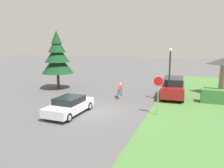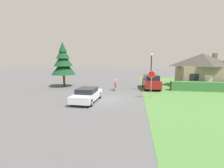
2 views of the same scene
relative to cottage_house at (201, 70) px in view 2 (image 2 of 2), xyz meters
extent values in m
plane|color=#515154|center=(-12.58, -9.64, -2.56)|extent=(140.00, 140.00, 0.00)
cube|color=#477538|center=(-0.76, -5.64, -2.55)|extent=(16.00, 36.00, 0.01)
cube|color=gray|center=(0.00, 0.00, -1.03)|extent=(6.35, 5.38, 3.07)
pyramid|color=#3D3833|center=(0.00, 0.00, 1.44)|extent=(6.86, 5.81, 1.87)
cube|color=silver|center=(-0.07, -2.63, -1.56)|extent=(0.90, 0.08, 2.00)
cube|color=black|center=(-1.81, -2.59, -0.87)|extent=(1.10, 0.09, 0.90)
cube|color=brown|center=(1.88, 0.47, 2.03)|extent=(0.51, 0.51, 0.80)
cube|color=#387038|center=(-0.72, -3.78, -1.96)|extent=(8.66, 0.90, 1.20)
cube|color=silver|center=(-14.13, -10.85, -2.00)|extent=(1.94, 4.35, 0.60)
cube|color=black|center=(-14.13, -10.84, -1.48)|extent=(1.67, 2.11, 0.45)
cylinder|color=black|center=(-14.94, -9.36, -2.25)|extent=(0.24, 0.62, 0.62)
cylinder|color=#ADADB2|center=(-14.94, -9.36, -2.25)|extent=(0.24, 0.36, 0.36)
cylinder|color=black|center=(-13.27, -9.40, -2.25)|extent=(0.24, 0.62, 0.62)
cylinder|color=#ADADB2|center=(-13.27, -9.40, -2.25)|extent=(0.24, 0.36, 0.36)
cylinder|color=black|center=(-15.00, -12.30, -2.25)|extent=(0.24, 0.62, 0.62)
cylinder|color=#ADADB2|center=(-15.00, -12.30, -2.25)|extent=(0.24, 0.36, 0.36)
cylinder|color=black|center=(-13.33, -12.33, -2.25)|extent=(0.24, 0.62, 0.62)
cylinder|color=#ADADB2|center=(-13.33, -12.33, -2.25)|extent=(0.24, 0.36, 0.36)
torus|color=black|center=(-12.23, -5.37, -2.22)|extent=(0.07, 0.72, 0.72)
torus|color=black|center=(-12.27, -4.42, -2.22)|extent=(0.07, 0.72, 0.72)
cylinder|color=#1E66B2|center=(-12.24, -5.13, -2.07)|extent=(0.04, 0.17, 0.56)
cylinder|color=#1E66B2|center=(-12.26, -4.78, -2.05)|extent=(0.06, 0.60, 0.60)
cylinder|color=#1E66B2|center=(-12.25, -4.85, -1.78)|extent=(0.06, 0.71, 0.06)
cylinder|color=#1E66B2|center=(-12.24, -5.22, -2.28)|extent=(0.05, 0.32, 0.15)
cylinder|color=#1E66B2|center=(-12.24, -5.28, -2.01)|extent=(0.04, 0.20, 0.44)
cylinder|color=#1E66B2|center=(-12.27, -4.46, -1.99)|extent=(0.04, 0.11, 0.46)
cylinder|color=black|center=(-12.27, -4.50, -1.77)|extent=(0.44, 0.04, 0.02)
ellipsoid|color=black|center=(-12.24, -5.20, -1.77)|extent=(0.09, 0.20, 0.05)
cylinder|color=slate|center=(-12.24, -5.21, -1.95)|extent=(0.12, 0.24, 0.46)
cylinder|color=slate|center=(-12.24, -5.05, -2.03)|extent=(0.12, 0.24, 0.61)
cylinder|color=beige|center=(-12.25, -5.15, -2.31)|extent=(0.08, 0.08, 0.30)
cylinder|color=beige|center=(-12.20, -4.99, -2.40)|extent=(0.17, 0.08, 0.21)
cylinder|color=red|center=(-12.25, -4.94, -1.56)|extent=(0.25, 0.66, 0.53)
cylinder|color=red|center=(-12.26, -4.72, -1.59)|extent=(0.08, 0.24, 0.35)
cylinder|color=red|center=(-12.26, -4.44, -1.59)|extent=(0.08, 0.24, 0.35)
sphere|color=beige|center=(-12.26, -4.67, -1.25)|extent=(0.19, 0.19, 0.19)
ellipsoid|color=white|center=(-12.26, -4.67, -1.20)|extent=(0.22, 0.18, 0.12)
cube|color=maroon|center=(-7.51, -2.91, -1.74)|extent=(2.26, 5.00, 0.99)
cube|color=black|center=(-7.51, -2.93, -0.93)|extent=(1.92, 3.24, 0.63)
cylinder|color=black|center=(-8.49, -1.29, -2.18)|extent=(0.32, 0.77, 0.76)
cylinder|color=#ADADB2|center=(-8.49, -1.29, -2.18)|extent=(0.32, 0.45, 0.44)
cylinder|color=black|center=(-6.71, -1.20, -2.18)|extent=(0.32, 0.77, 0.76)
cylinder|color=#ADADB2|center=(-6.71, -1.20, -2.18)|extent=(0.32, 0.45, 0.44)
cylinder|color=black|center=(-8.31, -4.62, -2.18)|extent=(0.32, 0.77, 0.76)
cylinder|color=#ADADB2|center=(-8.31, -4.62, -2.18)|extent=(0.32, 0.45, 0.44)
cylinder|color=black|center=(-6.54, -4.53, -2.18)|extent=(0.32, 0.77, 0.76)
cylinder|color=#ADADB2|center=(-6.54, -4.53, -2.18)|extent=(0.32, 0.45, 0.44)
cylinder|color=gray|center=(-8.07, -8.75, -1.46)|extent=(0.07, 0.07, 2.19)
cylinder|color=red|center=(-8.07, -8.75, -0.07)|extent=(0.69, 0.07, 0.69)
cylinder|color=silver|center=(-8.07, -8.75, -0.07)|extent=(0.73, 0.07, 0.73)
cylinder|color=black|center=(-7.74, -4.70, -0.33)|extent=(0.14, 0.14, 4.46)
sphere|color=white|center=(-7.74, -4.70, 2.04)|extent=(0.31, 0.31, 0.31)
cone|color=black|center=(-7.74, -4.70, 2.19)|extent=(0.19, 0.19, 0.12)
cylinder|color=#4C3823|center=(-20.28, -3.20, -1.65)|extent=(0.32, 0.32, 1.82)
cone|color=#143D1E|center=(-20.28, -3.20, 0.40)|extent=(3.54, 3.54, 2.28)
cone|color=#143D1E|center=(-20.28, -3.20, 1.51)|extent=(2.76, 2.76, 2.00)
cone|color=#143D1E|center=(-20.28, -3.20, 2.48)|extent=(1.98, 1.98, 1.73)
cone|color=#143D1E|center=(-20.28, -3.20, 3.29)|extent=(1.20, 1.20, 1.46)
camera|label=1|loc=(-5.80, -24.19, 2.53)|focal=35.00mm
camera|label=2|loc=(-9.63, -24.15, 1.21)|focal=24.00mm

